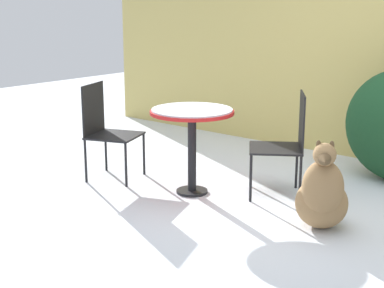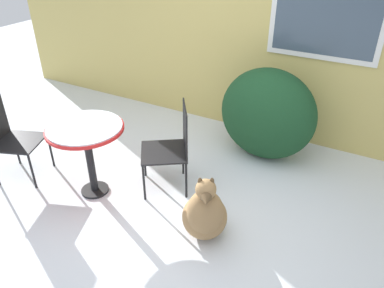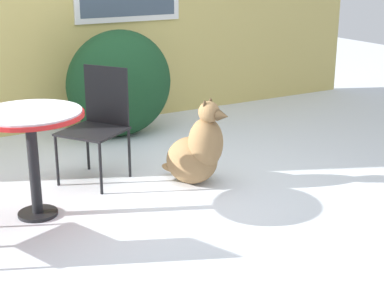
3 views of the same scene
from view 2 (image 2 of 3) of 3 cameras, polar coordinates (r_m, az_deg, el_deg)
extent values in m
plane|color=silver|center=(3.73, -4.54, -11.48)|extent=(16.00, 16.00, 0.00)
cube|color=tan|center=(4.82, 9.80, 19.86)|extent=(8.00, 0.06, 3.23)
ellipsoid|color=#194223|center=(4.47, 11.45, 4.41)|extent=(1.14, 0.70, 1.12)
cylinder|color=black|center=(4.19, -14.55, -6.78)|extent=(0.29, 0.29, 0.03)
cylinder|color=black|center=(3.98, -15.24, -2.52)|extent=(0.08, 0.08, 0.72)
cylinder|color=red|center=(3.79, -16.01, 2.23)|extent=(0.76, 0.76, 0.03)
cylinder|color=silver|center=(3.78, -16.06, 2.53)|extent=(0.73, 0.73, 0.02)
cube|color=black|center=(3.90, -4.33, -1.21)|extent=(0.65, 0.65, 0.02)
cube|color=black|center=(3.78, -1.05, 2.28)|extent=(0.25, 0.36, 0.50)
cylinder|color=black|center=(4.21, -7.24, -2.38)|extent=(0.02, 0.02, 0.43)
cylinder|color=black|center=(3.85, -7.32, -5.89)|extent=(0.02, 0.02, 0.43)
cylinder|color=black|center=(4.21, -1.36, -2.09)|extent=(0.02, 0.02, 0.43)
cylinder|color=black|center=(3.86, -0.88, -5.58)|extent=(0.02, 0.02, 0.43)
cube|color=black|center=(4.48, -24.86, 0.28)|extent=(0.60, 0.60, 0.02)
cylinder|color=black|center=(4.33, -23.16, -3.91)|extent=(0.02, 0.02, 0.43)
cylinder|color=black|center=(4.64, -20.71, -0.92)|extent=(0.02, 0.02, 0.43)
cylinder|color=black|center=(4.85, -25.24, -0.53)|extent=(0.02, 0.02, 0.43)
ellipsoid|color=#937047|center=(3.46, 1.93, -10.98)|extent=(0.57, 0.58, 0.39)
ellipsoid|color=#937047|center=(3.25, 2.02, -10.32)|extent=(0.41, 0.40, 0.43)
sphere|color=#937047|center=(3.06, 2.12, -6.91)|extent=(0.18, 0.18, 0.18)
cone|color=brown|center=(2.97, 2.16, -8.64)|extent=(0.13, 0.13, 0.10)
ellipsoid|color=brown|center=(3.03, 1.22, -5.77)|extent=(0.05, 0.04, 0.08)
ellipsoid|color=brown|center=(3.03, 3.05, -5.78)|extent=(0.05, 0.04, 0.08)
ellipsoid|color=#937047|center=(3.69, 1.84, -10.12)|extent=(0.17, 0.22, 0.07)
camera|label=1|loc=(2.05, -177.91, -52.40)|focal=55.00mm
camera|label=3|loc=(3.91, -82.70, -7.38)|focal=55.00mm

